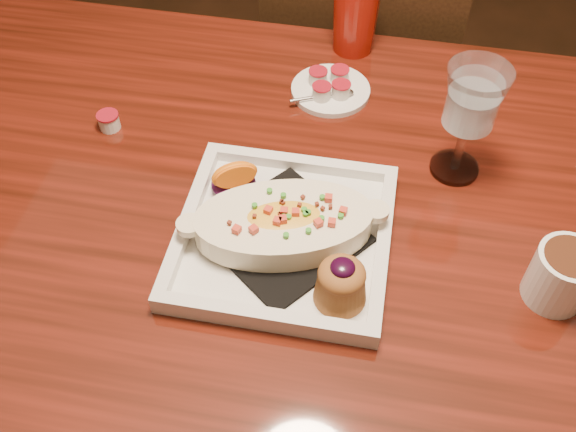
% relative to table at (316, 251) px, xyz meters
% --- Properties ---
extents(floor, '(7.00, 7.00, 0.00)m').
position_rel_table_xyz_m(floor, '(0.00, 0.00, -0.65)').
color(floor, black).
rests_on(floor, ground).
extents(table, '(1.50, 0.90, 0.75)m').
position_rel_table_xyz_m(table, '(0.00, 0.00, 0.00)').
color(table, maroon).
rests_on(table, floor).
extents(chair_far, '(0.42, 0.42, 0.93)m').
position_rel_table_xyz_m(chair_far, '(-0.00, 0.63, -0.15)').
color(chair_far, black).
rests_on(chair_far, floor).
extents(plate, '(0.29, 0.29, 0.08)m').
position_rel_table_xyz_m(plate, '(-0.03, -0.07, 0.13)').
color(plate, white).
rests_on(plate, table).
extents(coffee_mug, '(0.11, 0.08, 0.08)m').
position_rel_table_xyz_m(coffee_mug, '(0.32, -0.08, 0.14)').
color(coffee_mug, white).
rests_on(coffee_mug, table).
extents(goblet, '(0.09, 0.09, 0.19)m').
position_rel_table_xyz_m(goblet, '(0.19, 0.12, 0.23)').
color(goblet, silver).
rests_on(goblet, table).
extents(saucer, '(0.13, 0.13, 0.09)m').
position_rel_table_xyz_m(saucer, '(-0.02, 0.26, 0.11)').
color(saucer, white).
rests_on(saucer, table).
extents(creamer_loose, '(0.04, 0.04, 0.03)m').
position_rel_table_xyz_m(creamer_loose, '(-0.36, 0.11, 0.11)').
color(creamer_loose, silver).
rests_on(creamer_loose, table).
extents(red_tumbler, '(0.08, 0.08, 0.14)m').
position_rel_table_xyz_m(red_tumbler, '(-0.00, 0.40, 0.17)').
color(red_tumbler, '#9E160B').
rests_on(red_tumbler, table).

